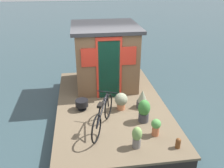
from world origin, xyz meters
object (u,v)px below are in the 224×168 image
potted_plant_mint (156,126)px  mooring_bollard (178,143)px  potted_plant_succulent (137,137)px  charcoal_grill (82,103)px  houseboat_cabin (105,56)px  bicycle (103,115)px  potted_plant_rosemary (144,110)px  potted_plant_sage (142,99)px  potted_plant_fern (121,100)px

potted_plant_mint → mooring_bollard: (-0.49, -0.34, -0.11)m
potted_plant_succulent → charcoal_grill: 2.02m
houseboat_cabin → bicycle: size_ratio=1.35×
mooring_bollard → potted_plant_rosemary: bearing=23.3°
potted_plant_mint → potted_plant_sage: bearing=-0.4°
houseboat_cabin → potted_plant_mint: bearing=-164.4°
houseboat_cabin → potted_plant_rosemary: 2.48m
potted_plant_rosemary → houseboat_cabin: bearing=16.5°
houseboat_cabin → potted_plant_sage: houseboat_cabin is taller
houseboat_cabin → potted_plant_succulent: (-3.21, -0.28, -0.71)m
bicycle → potted_plant_fern: size_ratio=3.18×
mooring_bollard → charcoal_grill: bearing=46.6°
potted_plant_succulent → potted_plant_rosemary: bearing=-23.2°
bicycle → mooring_bollard: (-0.91, -1.49, -0.23)m
potted_plant_sage → mooring_bollard: 1.77m
houseboat_cabin → potted_plant_mint: houseboat_cabin is taller
bicycle → potted_plant_mint: 1.23m
charcoal_grill → potted_plant_succulent: bearing=-147.1°
potted_plant_sage → potted_plant_rosemary: potted_plant_rosemary is taller
potted_plant_mint → potted_plant_rosemary: potted_plant_rosemary is taller
houseboat_cabin → potted_plant_fern: (-1.64, -0.23, -0.71)m
charcoal_grill → potted_plant_fern: bearing=-97.2°
charcoal_grill → potted_plant_mint: bearing=-130.1°
bicycle → potted_plant_fern: bicycle is taller
bicycle → potted_plant_sage: bicycle is taller
potted_plant_fern → potted_plant_succulent: size_ratio=0.95×
potted_plant_rosemary → charcoal_grill: bearing=62.5°
bicycle → potted_plant_rosemary: (0.16, -1.03, -0.06)m
potted_plant_fern → potted_plant_rosemary: bearing=-145.0°
mooring_bollard → potted_plant_mint: bearing=34.8°
mooring_bollard → potted_plant_succulent: bearing=80.1°
potted_plant_mint → charcoal_grill: bearing=49.9°
potted_plant_succulent → potted_plant_fern: bearing=2.1°
potted_plant_sage → potted_plant_succulent: size_ratio=1.04×
potted_plant_mint → charcoal_grill: 2.11m
houseboat_cabin → mooring_bollard: houseboat_cabin is taller
potted_plant_succulent → mooring_bollard: size_ratio=2.08×
potted_plant_rosemary → potted_plant_mint: bearing=-168.1°
houseboat_cabin → bicycle: bearing=171.9°
potted_plant_mint → bicycle: bearing=69.6°
houseboat_cabin → potted_plant_sage: bearing=-153.5°
potted_plant_sage → potted_plant_fern: bearing=91.8°
potted_plant_fern → mooring_bollard: 1.95m
houseboat_cabin → mooring_bollard: (-3.36, -1.14, -0.85)m
bicycle → potted_plant_sage: (0.82, -1.16, -0.12)m
mooring_bollard → potted_plant_sage: bearing=10.8°
houseboat_cabin → potted_plant_succulent: bearing=-174.9°
potted_plant_rosemary → mooring_bollard: (-1.07, -0.46, -0.18)m
potted_plant_succulent → mooring_bollard: (-0.15, -0.85, -0.14)m
bicycle → mooring_bollard: size_ratio=6.31×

